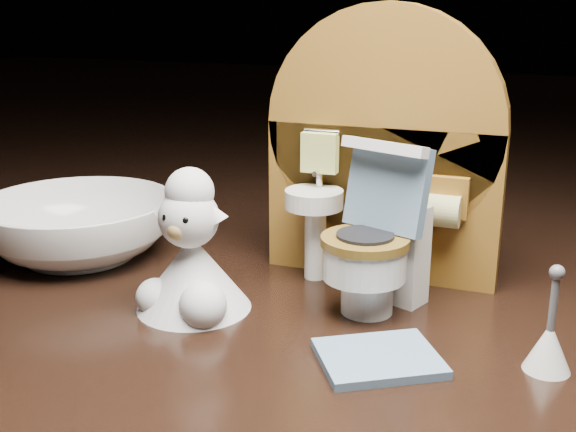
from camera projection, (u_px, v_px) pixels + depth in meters
name	position (u px, v px, depth m)	size (l,w,h in m)	color
backdrop_panel	(382.00, 162.00, 0.40)	(0.13, 0.05, 0.15)	brown
toy_toilet	(378.00, 249.00, 0.36)	(0.05, 0.06, 0.09)	white
bath_mat	(379.00, 358.00, 0.31)	(0.05, 0.04, 0.00)	slate
toilet_brush	(549.00, 343.00, 0.31)	(0.02, 0.02, 0.05)	white
plush_lamb	(191.00, 261.00, 0.36)	(0.06, 0.06, 0.08)	silver
ceramic_bowl	(78.00, 228.00, 0.44)	(0.12, 0.12, 0.04)	white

